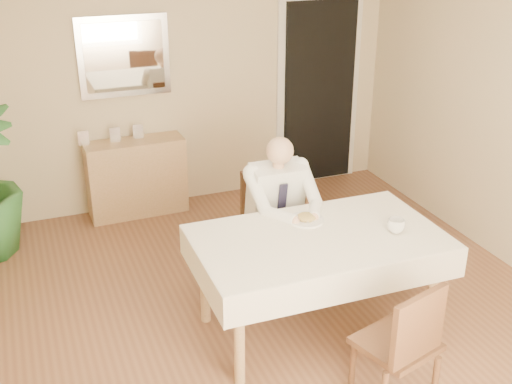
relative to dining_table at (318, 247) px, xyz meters
name	(u,v)px	position (x,y,z in m)	size (l,w,h in m)	color
room	(276,163)	(-0.29, 0.09, 0.63)	(5.00, 5.02, 2.60)	brown
doorway	(319,93)	(1.26, 2.55, 0.33)	(0.96, 0.07, 2.10)	beige
mirror	(124,57)	(-0.79, 2.56, 0.88)	(0.86, 0.04, 0.76)	silver
dining_table	(318,247)	(0.00, 0.00, 0.00)	(1.73, 1.03, 0.75)	tan
chair_far	(270,217)	(0.00, 0.88, -0.17)	(0.43, 0.43, 0.89)	#462817
chair_near	(405,342)	(0.10, -0.94, -0.17)	(0.52, 0.52, 0.88)	#462817
seated_man	(284,210)	(0.00, 0.59, 0.02)	(0.48, 0.72, 1.24)	white
plate	(306,220)	(0.02, 0.24, 0.09)	(0.26, 0.26, 0.02)	white
food	(306,217)	(0.02, 0.24, 0.11)	(0.14, 0.14, 0.06)	olive
knife	(315,220)	(0.06, 0.18, 0.11)	(0.01, 0.01, 0.13)	silver
fork	(305,222)	(-0.02, 0.18, 0.11)	(0.01, 0.01, 0.13)	silver
coffee_mug	(396,226)	(0.52, -0.14, 0.13)	(0.12, 0.12, 0.10)	white
sideboard	(137,177)	(-0.79, 2.41, -0.29)	(0.95, 0.32, 0.76)	tan
photo_frame_left	(83,138)	(-1.26, 2.46, 0.17)	(0.10, 0.02, 0.14)	silver
photo_frame_center	(115,134)	(-0.96, 2.46, 0.17)	(0.10, 0.02, 0.14)	silver
photo_frame_right	(138,131)	(-0.73, 2.47, 0.17)	(0.10, 0.02, 0.14)	silver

